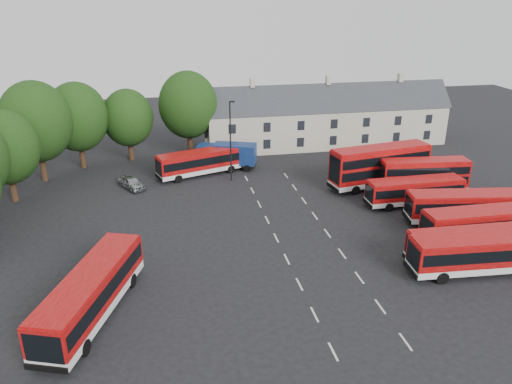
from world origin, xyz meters
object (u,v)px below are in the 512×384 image
(bus_dd_south, at_px, (424,174))
(box_truck, at_px, (228,154))
(lamppost, at_px, (231,139))
(bus_row_a, at_px, (481,252))
(bus_west, at_px, (91,291))
(silver_car, at_px, (131,183))

(bus_dd_south, distance_m, box_truck, 24.01)
(bus_dd_south, xyz_separation_m, box_truck, (-20.39, 12.68, -0.45))
(lamppost, bearing_deg, bus_dd_south, -21.38)
(bus_row_a, relative_size, lamppost, 1.20)
(bus_dd_south, bearing_deg, lamppost, 164.36)
(bus_row_a, distance_m, bus_west, 30.15)
(bus_west, height_order, lamppost, lamppost)
(box_truck, xyz_separation_m, lamppost, (-0.21, -4.61, 3.35))
(bus_row_a, bearing_deg, lamppost, 127.78)
(bus_west, bearing_deg, silver_car, 15.62)
(box_truck, bearing_deg, lamppost, -72.63)
(box_truck, height_order, lamppost, lamppost)
(bus_row_a, distance_m, lamppost, 29.99)
(bus_west, distance_m, silver_car, 24.59)
(bus_row_a, xyz_separation_m, box_truck, (-16.45, 29.34, -0.12))
(bus_west, bearing_deg, lamppost, -8.90)
(bus_dd_south, relative_size, silver_car, 2.38)
(silver_car, bearing_deg, box_truck, -8.10)
(bus_dd_south, height_order, lamppost, lamppost)
(box_truck, bearing_deg, silver_car, -137.82)
(lamppost, bearing_deg, bus_west, -118.59)
(bus_west, bearing_deg, box_truck, -5.33)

